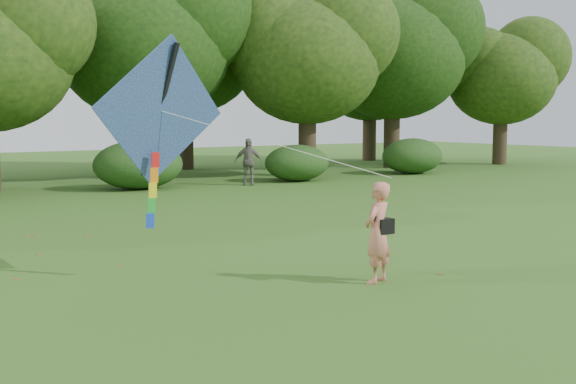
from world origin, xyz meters
TOP-DOWN VIEW (x-y plane):
  - ground at (0.00, 0.00)m, footprint 100.00×100.00m
  - man_kite_flyer at (0.46, 0.85)m, footprint 0.74×0.63m
  - bystander_right at (7.33, 16.99)m, footprint 1.19×0.99m
  - crossbody_bag at (0.58, 0.82)m, footprint 0.43×0.20m
  - flying_kite at (-2.40, 3.17)m, footprint 4.40×2.82m
  - tree_line at (1.67, 22.88)m, footprint 54.70×15.30m
  - shrub_band at (-0.72, 17.60)m, footprint 39.15×3.22m
  - fallen_leaves at (-1.61, 5.02)m, footprint 10.45×14.37m

SIDE VIEW (x-z plane):
  - ground at x=0.00m, z-range 0.00..0.00m
  - fallen_leaves at x=-1.61m, z-range 0.00..0.01m
  - man_kite_flyer at x=0.46m, z-range 0.00..1.71m
  - shrub_band at x=-0.72m, z-range -0.08..1.79m
  - bystander_right at x=7.33m, z-range 0.00..1.90m
  - crossbody_bag at x=0.58m, z-range 0.62..1.32m
  - flying_kite at x=-2.40m, z-range 1.21..4.49m
  - tree_line at x=1.67m, z-range 0.86..10.35m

